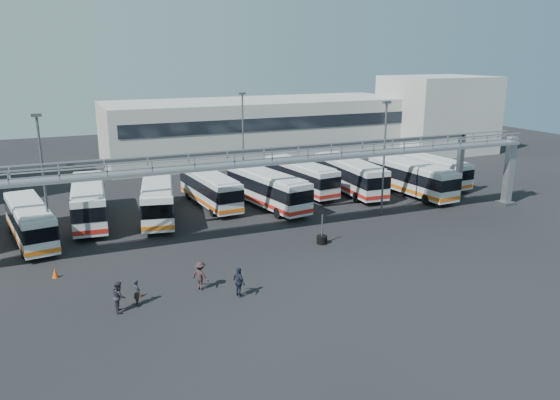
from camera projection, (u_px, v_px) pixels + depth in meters
name	position (u px, v px, depth m)	size (l,w,h in m)	color
ground	(295.00, 258.00, 39.21)	(140.00, 140.00, 0.00)	black
gantry	(264.00, 168.00, 42.98)	(51.40, 5.15, 7.10)	#92959A
warehouse	(259.00, 129.00, 76.44)	(42.00, 14.00, 8.00)	#9E9E99
building_right	(437.00, 114.00, 80.68)	(14.00, 12.00, 11.00)	#B2B2AD
light_pole_left	(43.00, 177.00, 38.68)	(0.70, 0.35, 10.21)	#4C4F54
light_pole_mid	(384.00, 152.00, 48.51)	(0.70, 0.35, 10.21)	#4C4F54
light_pole_back	(243.00, 135.00, 58.75)	(0.70, 0.35, 10.21)	#4C4F54
bus_1	(30.00, 221.00, 42.00)	(3.98, 10.62, 3.15)	silver
bus_2	(89.00, 201.00, 46.94)	(3.56, 11.71, 3.51)	silver
bus_3	(158.00, 198.00, 48.10)	(4.87, 11.65, 3.45)	silver
bus_4	(210.00, 188.00, 52.12)	(3.32, 10.76, 3.22)	silver
bus_5	(267.00, 188.00, 51.55)	(4.48, 11.53, 3.42)	silver
bus_6	(301.00, 176.00, 57.03)	(3.81, 11.08, 3.30)	silver
bus_7	(350.00, 175.00, 57.00)	(3.13, 11.70, 3.53)	silver
bus_8	(411.00, 177.00, 56.10)	(3.48, 11.41, 3.41)	silver
bus_9	(431.00, 169.00, 60.77)	(3.20, 10.43, 3.12)	silver
pedestrian_a	(137.00, 292.00, 31.74)	(0.58, 0.38, 1.58)	black
pedestrian_b	(119.00, 296.00, 30.87)	(0.88, 0.69, 1.82)	#272331
pedestrian_c	(200.00, 276.00, 33.77)	(1.18, 0.68, 1.82)	#2F1F23
pedestrian_d	(239.00, 282.00, 32.74)	(1.09, 0.46, 1.87)	#1C2232
cone_left	(138.00, 292.00, 32.81)	(0.43, 0.43, 0.68)	#D64B0B
cone_right	(55.00, 273.00, 35.68)	(0.40, 0.40, 0.63)	#D64B0B
tire_stack	(322.00, 239.00, 42.02)	(0.82, 0.82, 2.34)	black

